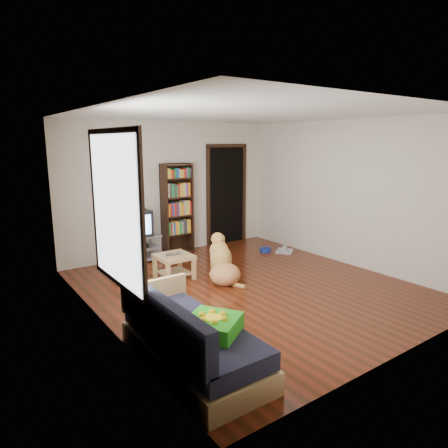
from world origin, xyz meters
TOP-DOWN VIEW (x-y plane):
  - ground at (0.00, 0.00)m, footprint 5.00×5.00m
  - ceiling at (0.00, 0.00)m, footprint 5.00×5.00m
  - wall_back at (0.00, 2.50)m, footprint 4.50×0.00m
  - wall_front at (0.00, -2.50)m, footprint 4.50×0.00m
  - wall_left at (-2.25, 0.00)m, footprint 0.00×5.00m
  - wall_right at (2.25, 0.00)m, footprint 0.00×5.00m
  - green_cushion at (-1.75, -1.64)m, footprint 0.65×0.65m
  - laptop at (-0.75, 0.99)m, footprint 0.30×0.21m
  - dog_bowl at (1.56, 1.39)m, footprint 0.22×0.22m
  - grey_rag at (1.86, 1.14)m, footprint 0.51×0.50m
  - window at (-2.23, -0.50)m, footprint 0.03×1.46m
  - doorway at (1.35, 2.48)m, footprint 1.03×0.05m
  - tv_stand at (-0.90, 2.25)m, footprint 0.90×0.45m
  - crt_tv at (-0.90, 2.27)m, footprint 0.55×0.52m
  - bookshelf at (0.05, 2.34)m, footprint 0.60×0.30m
  - sofa at (-1.87, -1.38)m, footprint 0.80×1.80m
  - coffee_table at (-0.75, 1.02)m, footprint 0.55×0.55m
  - dog at (-0.17, 0.47)m, footprint 0.61×0.96m

SIDE VIEW (x-z plane):
  - ground at x=0.00m, z-range 0.00..0.00m
  - grey_rag at x=1.86m, z-range 0.00..0.03m
  - dog_bowl at x=1.56m, z-range 0.00..0.08m
  - sofa at x=-1.87m, z-range -0.14..0.66m
  - tv_stand at x=-0.90m, z-range 0.02..0.52m
  - coffee_table at x=-0.75m, z-range 0.08..0.48m
  - dog at x=-0.17m, z-range -0.11..0.68m
  - laptop at x=-0.75m, z-range 0.40..0.42m
  - green_cushion at x=-1.75m, z-range 0.42..0.58m
  - crt_tv at x=-0.90m, z-range 0.45..1.03m
  - bookshelf at x=0.05m, z-range 0.10..1.90m
  - doorway at x=1.35m, z-range 0.03..2.21m
  - wall_back at x=0.00m, z-range -0.95..3.55m
  - wall_front at x=0.00m, z-range -0.95..3.55m
  - wall_left at x=-2.25m, z-range -1.20..3.80m
  - wall_right at x=2.25m, z-range -1.20..3.80m
  - window at x=-2.23m, z-range 0.65..2.35m
  - ceiling at x=0.00m, z-range 2.60..2.60m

